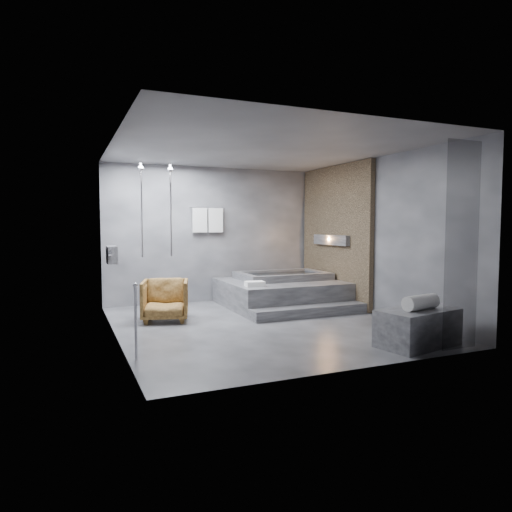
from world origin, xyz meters
name	(u,v)px	position (x,y,z in m)	size (l,w,h in m)	color
room	(277,217)	(0.40, 0.24, 1.73)	(5.00, 5.04, 2.82)	#323235
tub_deck	(280,293)	(1.05, 1.45, 0.25)	(2.20, 2.00, 0.50)	#38383B
tub_step	(310,311)	(1.05, 0.27, 0.09)	(2.20, 0.36, 0.18)	#38383B
concrete_bench	(418,328)	(1.39, -2.00, 0.25)	(1.09, 0.60, 0.49)	#363639
driftwood_chair	(165,300)	(-1.37, 0.91, 0.35)	(0.75, 0.77, 0.70)	#482E12
rolled_towel	(421,302)	(1.40, -2.04, 0.59)	(0.20, 0.20, 0.55)	silver
deck_towel	(255,284)	(0.25, 0.87, 0.54)	(0.34, 0.25, 0.09)	white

